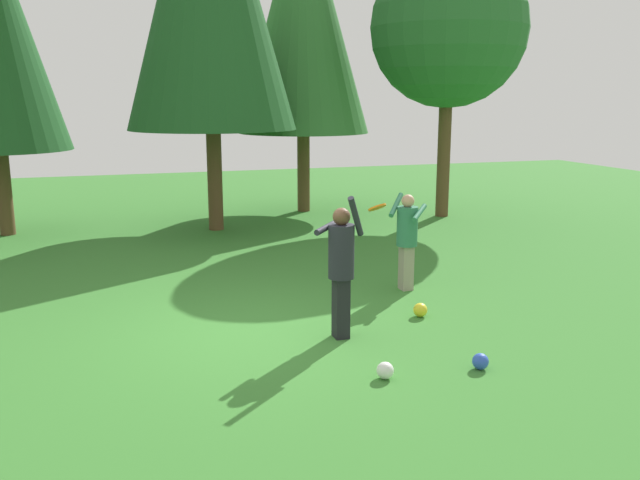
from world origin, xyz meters
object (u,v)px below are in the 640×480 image
person_thrower (341,261)px  ball_yellow (420,310)px  ball_white (385,370)px  ball_blue (480,361)px  frisbee (377,207)px  tree_far_right (449,29)px  tree_right (303,13)px  person_catcher (407,234)px

person_thrower → ball_yellow: size_ratio=9.40×
ball_white → ball_blue: size_ratio=1.02×
frisbee → ball_white: 2.80m
tree_far_right → tree_right: tree_right is taller
person_catcher → ball_white: size_ratio=8.05×
ball_white → ball_blue: bearing=-4.6°
person_catcher → frisbee: size_ratio=4.46×
frisbee → tree_far_right: tree_far_right is taller
person_catcher → tree_right: 9.12m
person_thrower → ball_yellow: 1.73m
tree_far_right → ball_yellow: bearing=-119.9°
person_thrower → person_catcher: size_ratio=1.21×
person_catcher → tree_far_right: 8.19m
person_catcher → ball_blue: (-0.59, -3.32, -0.84)m
frisbee → person_thrower: bearing=-135.6°
ball_blue → tree_right: tree_right is taller
person_thrower → person_catcher: bearing=1.0°
person_thrower → ball_yellow: person_thrower is taller
tree_far_right → person_catcher: bearing=-122.5°
tree_right → frisbee: bearing=-99.9°
person_thrower → frisbee: size_ratio=5.42×
person_thrower → frisbee: (0.83, 0.81, 0.53)m
ball_blue → tree_right: (1.20, 11.33, 5.17)m
ball_yellow → tree_right: bearing=83.8°
tree_far_right → ball_blue: bearing=-115.4°
tree_right → person_thrower: bearing=-103.7°
ball_white → ball_blue: 1.17m
tree_far_right → tree_right: bearing=149.7°
ball_white → tree_right: tree_right is taller
ball_white → frisbee: bearing=70.2°
tree_far_right → tree_right: (-3.27, 1.91, 0.48)m
person_catcher → ball_blue: bearing=33.7°
ball_blue → tree_far_right: tree_far_right is taller
ball_yellow → ball_white: bearing=-126.0°
person_catcher → ball_white: (-1.76, -3.23, -0.84)m
frisbee → ball_white: (-0.81, -2.24, -1.48)m
frisbee → tree_far_right: size_ratio=0.05×
person_thrower → ball_blue: 2.15m
ball_blue → ball_yellow: bearing=84.6°
person_thrower → ball_yellow: bearing=-26.6°
person_catcher → ball_yellow: size_ratio=7.74×
person_thrower → tree_far_right: size_ratio=0.28×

